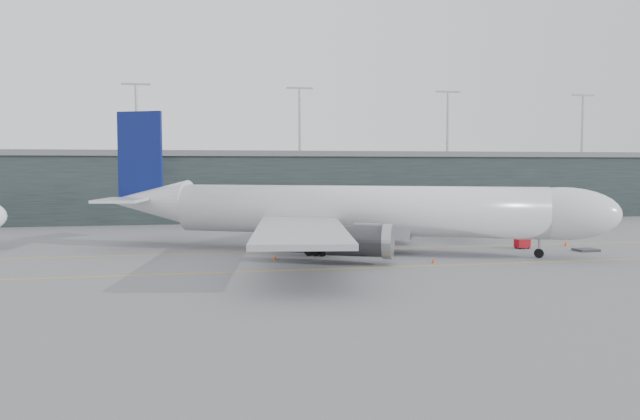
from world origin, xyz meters
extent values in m
plane|color=slate|center=(0.00, 0.00, 0.00)|extent=(320.00, 320.00, 0.00)
cube|color=gold|center=(0.00, -4.00, 0.01)|extent=(160.00, 0.25, 0.02)
cube|color=gold|center=(0.00, -20.00, 0.01)|extent=(160.00, 0.25, 0.02)
cube|color=gold|center=(5.00, 20.00, 0.01)|extent=(0.25, 60.00, 0.02)
cube|color=#1C2726|center=(0.00, 58.00, 7.00)|extent=(240.00, 35.00, 14.00)
cube|color=slate|center=(0.00, 58.00, 14.60)|extent=(240.00, 36.00, 1.20)
cylinder|color=#9E9EA3|center=(-30.00, 48.00, 22.00)|extent=(0.60, 0.60, 14.00)
cylinder|color=#9E9EA3|center=(5.00, 48.00, 22.00)|extent=(0.60, 0.60, 14.00)
cylinder|color=#9E9EA3|center=(40.00, 48.00, 22.00)|extent=(0.60, 0.60, 14.00)
cylinder|color=#9E9EA3|center=(75.00, 48.00, 22.00)|extent=(0.60, 0.60, 14.00)
cylinder|color=silver|center=(3.90, -6.54, 5.81)|extent=(48.65, 27.30, 6.80)
ellipsoid|color=silver|center=(28.29, -17.79, 5.81)|extent=(15.81, 12.15, 6.80)
cone|color=silver|center=(-24.48, 6.55, 6.58)|extent=(13.69, 10.98, 6.53)
cube|color=#9A9CA3|center=(2.90, -6.08, 3.18)|extent=(18.23, 12.33, 2.19)
cube|color=black|center=(32.08, -19.54, 6.91)|extent=(3.57, 4.00, 0.88)
cube|color=#9A9CA3|center=(-6.21, -20.59, 4.72)|extent=(14.60, 32.93, 0.60)
cylinder|color=#343438|center=(1.52, -16.92, 2.85)|extent=(8.58, 6.70, 3.84)
cube|color=#9A9CA3|center=(8.03, 10.27, 4.72)|extent=(28.24, 30.53, 0.60)
cylinder|color=#343438|center=(10.25, 2.00, 2.85)|extent=(8.58, 6.70, 3.84)
cube|color=navy|center=(-25.98, 7.24, 13.49)|extent=(6.70, 3.48, 13.16)
cube|color=silver|center=(-28.00, 1.54, 7.13)|extent=(7.62, 10.75, 0.38)
cube|color=silver|center=(-22.95, 12.49, 7.13)|extent=(10.95, 11.44, 0.38)
cylinder|color=black|center=(25.80, -16.64, 0.60)|extent=(1.28, 0.90, 1.21)
cylinder|color=#9E9EA3|center=(25.80, -16.64, 1.43)|extent=(0.33, 0.33, 2.85)
cylinder|color=black|center=(-2.29, -9.48, 0.71)|extent=(1.52, 1.10, 1.43)
cylinder|color=black|center=(2.12, 0.08, 0.71)|extent=(1.52, 1.10, 1.43)
cube|color=#28282C|center=(22.52, 0.26, 5.10)|extent=(3.49, 3.87, 2.86)
cube|color=#28282C|center=(23.05, 8.71, 5.10)|extent=(3.38, 13.40, 2.55)
cube|color=#28282C|center=(23.89, 21.94, 5.10)|extent=(3.64, 13.41, 2.65)
cube|color=#28282C|center=(24.73, 35.18, 5.10)|extent=(3.89, 13.43, 2.75)
cylinder|color=#9E9EA3|center=(23.10, 9.42, 1.94)|extent=(0.51, 0.51, 3.88)
cube|color=#343438|center=(23.10, 9.42, 0.36)|extent=(2.13, 1.66, 0.71)
cylinder|color=#28282C|center=(22.52, 40.50, 5.10)|extent=(4.08, 4.08, 3.06)
cylinder|color=#28282C|center=(22.52, 40.50, 1.84)|extent=(1.84, 1.84, 3.67)
cube|color=#A70B17|center=(28.44, -7.69, 0.77)|extent=(2.14, 1.51, 1.18)
cylinder|color=black|center=(27.77, -8.23, 0.18)|extent=(0.38, 0.18, 0.36)
cylinder|color=black|center=(29.22, -8.05, 0.18)|extent=(0.38, 0.18, 0.36)
cylinder|color=black|center=(27.66, -7.32, 0.18)|extent=(0.38, 0.18, 0.36)
cylinder|color=black|center=(29.11, -7.14, 0.18)|extent=(0.38, 0.18, 0.36)
cube|color=#343338|center=(35.85, -11.92, 0.18)|extent=(3.05, 2.45, 0.30)
cube|color=#343438|center=(-5.65, 10.33, 0.14)|extent=(2.13, 1.88, 0.18)
cube|color=#A3A7AF|center=(-5.65, 10.33, 0.95)|extent=(1.76, 1.70, 1.36)
cube|color=navy|center=(-5.65, 10.33, 1.65)|extent=(1.82, 1.75, 0.07)
cube|color=#343438|center=(-2.59, 12.66, 0.14)|extent=(2.04, 1.70, 0.19)
cube|color=#A2A7AD|center=(-2.59, 12.66, 0.99)|extent=(1.65, 1.57, 1.42)
cube|color=navy|center=(-2.59, 12.66, 1.73)|extent=(1.70, 1.62, 0.08)
cube|color=#343438|center=(-0.11, 9.42, 0.13)|extent=(2.09, 1.85, 0.18)
cube|color=silver|center=(-0.11, 9.42, 0.92)|extent=(1.72, 1.67, 1.32)
cube|color=navy|center=(-0.11, 9.42, 1.61)|extent=(1.78, 1.72, 0.07)
cone|color=#FE410E|center=(36.23, -6.40, 0.38)|extent=(0.48, 0.48, 0.77)
cone|color=#D2410B|center=(10.72, -18.11, 0.32)|extent=(0.40, 0.40, 0.63)
cone|color=orange|center=(6.78, 11.12, 0.31)|extent=(0.39, 0.39, 0.62)
cone|color=#FE490E|center=(-8.04, -11.72, 0.34)|extent=(0.42, 0.42, 0.67)
camera|label=1|loc=(-17.68, -89.84, 11.85)|focal=35.00mm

